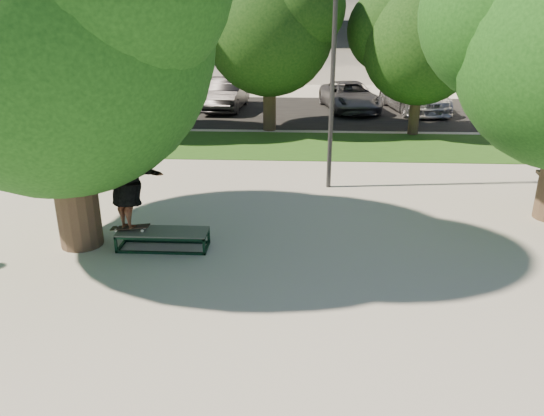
# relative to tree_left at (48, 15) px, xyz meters

# --- Properties ---
(ground) EXTENTS (120.00, 120.00, 0.00)m
(ground) POSITION_rel_tree_left_xyz_m (4.29, -1.09, -4.42)
(ground) COLOR gray
(ground) RESTS_ON ground
(grass_strip) EXTENTS (30.00, 4.00, 0.02)m
(grass_strip) POSITION_rel_tree_left_xyz_m (5.29, 8.41, -4.41)
(grass_strip) COLOR #224A15
(grass_strip) RESTS_ON ground
(asphalt_strip) EXTENTS (40.00, 8.00, 0.01)m
(asphalt_strip) POSITION_rel_tree_left_xyz_m (4.29, 14.91, -4.42)
(asphalt_strip) COLOR black
(asphalt_strip) RESTS_ON ground
(tree_left) EXTENTS (6.96, 5.95, 7.12)m
(tree_left) POSITION_rel_tree_left_xyz_m (0.00, 0.00, 0.00)
(tree_left) COLOR #38281E
(tree_left) RESTS_ON ground
(bg_tree_left) EXTENTS (5.28, 4.51, 5.77)m
(bg_tree_left) POSITION_rel_tree_left_xyz_m (-2.28, 9.98, -0.69)
(bg_tree_left) COLOR #38281E
(bg_tree_left) RESTS_ON ground
(bg_tree_mid) EXTENTS (5.76, 4.92, 6.24)m
(bg_tree_mid) POSITION_rel_tree_left_xyz_m (3.22, 10.98, -0.41)
(bg_tree_mid) COLOR #38281E
(bg_tree_mid) RESTS_ON ground
(bg_tree_right) EXTENTS (5.04, 4.31, 5.43)m
(bg_tree_right) POSITION_rel_tree_left_xyz_m (8.73, 10.47, -0.93)
(bg_tree_right) COLOR #38281E
(bg_tree_right) RESTS_ON ground
(lamppost) EXTENTS (0.25, 0.15, 6.11)m
(lamppost) POSITION_rel_tree_left_xyz_m (5.29, 3.91, -1.27)
(lamppost) COLOR #2D2D30
(lamppost) RESTS_ON ground
(grind_box) EXTENTS (1.80, 0.60, 0.38)m
(grind_box) POSITION_rel_tree_left_xyz_m (1.79, -0.18, -4.23)
(grind_box) COLOR black
(grind_box) RESTS_ON ground
(skater_rig) EXTENTS (2.01, 1.28, 1.67)m
(skater_rig) POSITION_rel_tree_left_xyz_m (1.14, -0.18, -3.17)
(skater_rig) COLOR white
(skater_rig) RESTS_ON grind_box
(car_silver_a) EXTENTS (2.33, 4.65, 1.52)m
(car_silver_a) POSITION_rel_tree_left_xyz_m (-1.72, 15.32, -3.66)
(car_silver_a) COLOR silver
(car_silver_a) RESTS_ON asphalt_strip
(car_dark) EXTENTS (1.79, 4.48, 1.45)m
(car_dark) POSITION_rel_tree_left_xyz_m (1.01, 15.23, -3.70)
(car_dark) COLOR black
(car_dark) RESTS_ON asphalt_strip
(car_grey) EXTENTS (2.89, 4.98, 1.31)m
(car_grey) POSITION_rel_tree_left_xyz_m (6.79, 15.31, -3.77)
(car_grey) COLOR slate
(car_grey) RESTS_ON asphalt_strip
(car_silver_b) EXTENTS (2.91, 5.52, 1.53)m
(car_silver_b) POSITION_rel_tree_left_xyz_m (9.73, 15.41, -3.66)
(car_silver_b) COLOR #B2B3B7
(car_silver_b) RESTS_ON asphalt_strip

